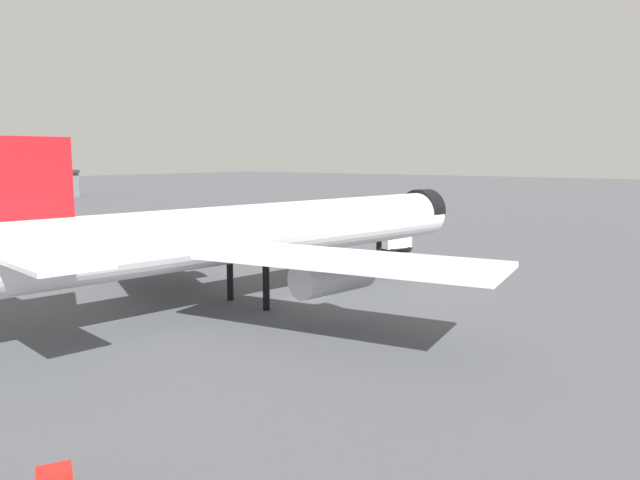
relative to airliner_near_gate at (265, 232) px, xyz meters
The scene contains 4 objects.
ground 9.17m from the airliner_near_gate, 31.96° to the right, with size 900.00×900.00×0.00m, color #4C4F54.
airliner_near_gate is the anchor object (origin of this frame).
service_truck_front 41.58m from the airliner_near_gate, ahead, with size 5.95×3.99×3.00m.
baggage_cart_trailing 39.68m from the airliner_near_gate, 49.60° to the left, with size 2.47×2.75×1.82m.
Camera 1 is at (-53.46, -44.29, 16.43)m, focal length 33.90 mm.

